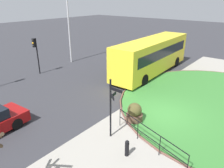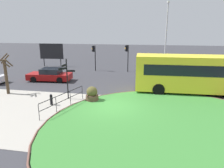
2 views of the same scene
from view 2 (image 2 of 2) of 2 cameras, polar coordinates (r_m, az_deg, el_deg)
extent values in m
plane|color=#333338|center=(14.48, 0.04, -6.60)|extent=(120.00, 120.00, 0.00)
cube|color=#9E998E|center=(12.94, -1.35, -9.30)|extent=(32.00, 8.59, 0.02)
cylinder|color=#387A33|center=(11.78, 16.44, -12.33)|extent=(14.31, 14.31, 0.10)
torus|color=brown|center=(11.78, 16.44, -12.31)|extent=(14.62, 14.62, 0.11)
cylinder|color=black|center=(16.17, -12.33, 1.15)|extent=(0.09, 0.09, 3.11)
sphere|color=black|center=(15.87, -12.65, 6.77)|extent=(0.10, 0.10, 0.10)
cube|color=black|center=(15.60, -13.17, 5.08)|extent=(0.07, 0.67, 0.15)
cube|color=black|center=(15.81, -13.66, 4.15)|extent=(0.42, 0.53, 0.15)
cube|color=black|center=(15.97, -11.29, 3.59)|extent=(0.57, 0.17, 0.15)
cylinder|color=black|center=(15.48, -16.52, -4.41)|extent=(0.19, 0.19, 0.70)
sphere|color=black|center=(15.36, -16.62, -3.06)|extent=(0.18, 0.18, 0.18)
cube|color=black|center=(14.42, -13.45, -2.68)|extent=(1.29, 4.31, 0.03)
cube|color=black|center=(14.57, -13.34, -4.46)|extent=(1.29, 4.31, 0.03)
cylinder|color=black|center=(16.26, -8.27, -2.34)|extent=(0.04, 0.04, 1.06)
cylinder|color=black|center=(15.12, -11.51, -3.83)|extent=(0.04, 0.04, 1.06)
cylinder|color=black|center=(14.06, -15.28, -5.54)|extent=(0.04, 0.04, 1.06)
cylinder|color=black|center=(13.08, -19.66, -7.49)|extent=(0.04, 0.04, 1.06)
cube|color=yellow|center=(18.73, 23.29, 2.72)|extent=(10.70, 2.70, 2.92)
cube|color=black|center=(19.83, 22.58, 4.62)|extent=(9.36, 0.26, 0.88)
cube|color=black|center=(17.49, 24.37, 3.17)|extent=(9.36, 0.26, 0.88)
cylinder|color=black|center=(19.55, 12.43, 0.35)|extent=(1.01, 0.33, 1.00)
cylinder|color=black|center=(17.40, 12.82, -1.50)|extent=(1.01, 0.33, 1.00)
cube|color=maroon|center=(22.70, -16.93, 2.06)|extent=(4.61, 2.11, 0.64)
cube|color=black|center=(22.51, -16.62, 3.52)|extent=(2.09, 1.72, 0.55)
cube|color=#EAEACC|center=(23.21, -22.57, 1.91)|extent=(0.03, 0.20, 0.12)
cube|color=#EAEACC|center=(24.13, -21.37, 2.49)|extent=(0.03, 0.20, 0.12)
cylinder|color=black|center=(22.61, -20.93, 1.21)|extent=(0.65, 0.27, 0.64)
cylinder|color=black|center=(24.03, -19.20, 2.14)|extent=(0.65, 0.27, 0.64)
cylinder|color=black|center=(21.49, -14.31, 1.06)|extent=(0.65, 0.27, 0.64)
cylinder|color=black|center=(22.98, -12.92, 2.04)|extent=(0.65, 0.27, 0.64)
cylinder|color=black|center=(24.37, -28.50, 1.31)|extent=(0.66, 0.28, 0.64)
cylinder|color=black|center=(26.42, 4.47, 7.05)|extent=(0.11, 0.11, 3.37)
cube|color=black|center=(26.25, 4.07, 9.85)|extent=(0.31, 0.31, 0.78)
sphere|color=black|center=(26.21, 3.75, 10.39)|extent=(0.16, 0.16, 0.16)
sphere|color=#F2A519|center=(26.23, 3.74, 9.86)|extent=(0.16, 0.16, 0.16)
sphere|color=black|center=(26.25, 3.73, 9.33)|extent=(0.16, 0.16, 0.16)
cylinder|color=black|center=(27.06, -4.68, 7.13)|extent=(0.11, 0.11, 3.27)
cube|color=black|center=(26.94, -5.18, 9.74)|extent=(0.30, 0.30, 0.78)
sphere|color=black|center=(26.93, -5.52, 10.25)|extent=(0.16, 0.16, 0.16)
sphere|color=#F2A519|center=(26.95, -5.51, 9.74)|extent=(0.16, 0.16, 0.16)
sphere|color=black|center=(26.98, -5.49, 9.22)|extent=(0.16, 0.16, 0.16)
cylinder|color=#B7B7BC|center=(26.85, 14.75, 12.05)|extent=(0.16, 0.16, 8.32)
cylinder|color=silver|center=(27.01, 15.39, 21.15)|extent=(0.32, 0.32, 0.22)
cylinder|color=black|center=(32.10, -18.42, 6.71)|extent=(0.12, 0.12, 2.21)
cylinder|color=black|center=(31.11, -14.10, 6.78)|extent=(0.12, 0.12, 2.21)
cube|color=#1E66B2|center=(31.45, -16.44, 8.74)|extent=(3.42, 0.34, 2.11)
cube|color=black|center=(31.39, -16.49, 8.72)|extent=(3.51, 0.26, 2.21)
cylinder|color=brown|center=(15.75, -5.55, -3.93)|extent=(0.97, 0.97, 0.48)
sphere|color=#4C4723|center=(15.59, -5.60, -2.16)|extent=(0.83, 0.83, 0.83)
cylinder|color=#423323|center=(19.25, -27.34, 1.75)|extent=(0.25, 0.25, 2.94)
cylinder|color=#423323|center=(18.80, -26.79, 5.30)|extent=(0.12, 0.88, 0.74)
cylinder|color=#423323|center=(18.74, -27.59, 5.12)|extent=(0.56, 0.60, 0.75)
cylinder|color=#423323|center=(19.47, -28.37, 6.12)|extent=(0.66, 0.96, 0.91)
cylinder|color=#423323|center=(19.32, -27.61, 6.13)|extent=(0.72, 0.38, 0.76)
camera|label=1|loc=(15.93, -48.76, 15.09)|focal=34.02mm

